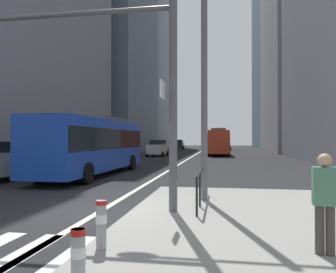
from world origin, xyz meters
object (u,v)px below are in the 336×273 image
at_px(bollard_front, 78,255).
at_px(car_receding_near, 220,145).
at_px(city_bus_blue_oncoming, 94,143).
at_px(pedestrian_waiting, 325,199).
at_px(car_oncoming_mid, 158,148).
at_px(car_receding_far, 225,145).
at_px(car_oncoming_far, 179,144).
at_px(city_bus_red_receding, 218,141).
at_px(street_lamp_post, 204,37).
at_px(traffic_signal_gantry, 102,65).
at_px(bollard_left, 101,222).

bearing_deg(bollard_front, car_receding_near, 88.56).
bearing_deg(city_bus_blue_oncoming, pedestrian_waiting, -53.22).
distance_m(car_oncoming_mid, car_receding_far, 24.81).
bearing_deg(city_bus_blue_oncoming, car_oncoming_far, 91.75).
distance_m(city_bus_red_receding, pedestrian_waiting, 37.36).
bearing_deg(bollard_front, city_bus_blue_oncoming, 111.46).
bearing_deg(city_bus_red_receding, street_lamp_post, -90.14).
relative_size(car_oncoming_mid, traffic_signal_gantry, 0.70).
distance_m(car_receding_near, pedestrian_waiting, 57.63).
bearing_deg(car_oncoming_mid, bollard_left, -80.52).
relative_size(city_bus_red_receding, traffic_signal_gantry, 1.85).
distance_m(city_bus_blue_oncoming, bollard_left, 13.27).
xyz_separation_m(city_bus_red_receding, bollard_left, (-1.61, -37.62, -1.21)).
relative_size(car_oncoming_far, bollard_left, 5.19).
xyz_separation_m(car_oncoming_mid, pedestrian_waiting, (9.27, -32.73, 0.09)).
bearing_deg(car_oncoming_far, car_receding_far, -27.76).
distance_m(city_bus_red_receding, car_oncoming_mid, 8.51).
bearing_deg(car_oncoming_far, bollard_left, -83.85).
relative_size(car_oncoming_mid, bollard_left, 4.99).
height_order(traffic_signal_gantry, bollard_left, traffic_signal_gantry).
distance_m(city_bus_blue_oncoming, car_oncoming_far, 49.23).
bearing_deg(street_lamp_post, bollard_left, -107.56).
distance_m(street_lamp_post, bollard_front, 8.01).
xyz_separation_m(car_receding_far, bollard_front, (-2.52, -57.94, -0.41)).
bearing_deg(traffic_signal_gantry, pedestrian_waiting, -29.27).
bearing_deg(pedestrian_waiting, city_bus_red_receding, 93.28).
relative_size(car_receding_far, traffic_signal_gantry, 0.74).
distance_m(traffic_signal_gantry, bollard_left, 4.80).
bearing_deg(pedestrian_waiting, car_receding_near, 91.99).
distance_m(city_bus_blue_oncoming, street_lamp_post, 10.48).
bearing_deg(car_oncoming_mid, street_lamp_post, -75.96).
distance_m(car_receding_far, bollard_left, 56.51).
height_order(traffic_signal_gantry, street_lamp_post, street_lamp_post).
bearing_deg(bollard_front, car_oncoming_far, 96.24).
bearing_deg(traffic_signal_gantry, car_receding_near, 86.95).
distance_m(street_lamp_post, pedestrian_waiting, 6.56).
relative_size(car_receding_far, bollard_front, 5.79).
distance_m(car_receding_near, bollard_front, 59.44).
relative_size(car_receding_near, street_lamp_post, 0.57).
distance_m(car_oncoming_mid, street_lamp_post, 29.39).
xyz_separation_m(city_bus_blue_oncoming, street_lamp_post, (6.65, -7.33, 3.45)).
bearing_deg(city_bus_blue_oncoming, car_receding_near, 81.46).
bearing_deg(car_receding_far, car_oncoming_mid, -109.55).
distance_m(car_receding_far, pedestrian_waiting, 56.12).
height_order(car_oncoming_far, bollard_front, car_oncoming_far).
distance_m(city_bus_blue_oncoming, car_receding_near, 46.26).
relative_size(street_lamp_post, bollard_left, 9.47).
relative_size(street_lamp_post, bollard_front, 10.45).
bearing_deg(traffic_signal_gantry, city_bus_blue_oncoming, 113.44).
bearing_deg(street_lamp_post, car_receding_far, 88.61).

